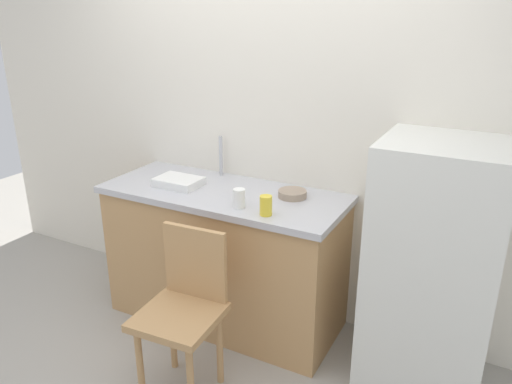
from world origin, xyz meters
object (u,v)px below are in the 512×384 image
(chair, at_px, (185,306))
(dish_tray, at_px, (178,182))
(refrigerator, at_px, (433,268))
(terracotta_bowl, at_px, (292,194))
(cup_yellow, at_px, (266,206))
(cup_white, at_px, (239,198))

(chair, bearing_deg, dish_tray, 123.26)
(chair, relative_size, dish_tray, 3.18)
(refrigerator, height_order, terracotta_bowl, refrigerator)
(chair, bearing_deg, cup_yellow, 56.58)
(dish_tray, xyz_separation_m, terracotta_bowl, (0.71, 0.15, -0.00))
(chair, relative_size, cup_yellow, 8.18)
(refrigerator, bearing_deg, cup_white, -168.59)
(refrigerator, height_order, cup_yellow, refrigerator)
(cup_white, bearing_deg, chair, -98.42)
(refrigerator, bearing_deg, chair, -148.73)
(refrigerator, xyz_separation_m, chair, (-1.10, -0.67, -0.18))
(cup_white, bearing_deg, refrigerator, 11.41)
(refrigerator, height_order, cup_white, refrigerator)
(terracotta_bowl, bearing_deg, cup_yellow, -93.19)
(chair, height_order, cup_yellow, cup_yellow)
(chair, xyz_separation_m, terracotta_bowl, (0.27, 0.74, 0.42))
(cup_yellow, xyz_separation_m, cup_white, (-0.18, 0.03, -0.00))
(refrigerator, distance_m, cup_white, 1.09)
(refrigerator, distance_m, chair, 1.30)
(refrigerator, distance_m, terracotta_bowl, 0.87)
(dish_tray, distance_m, cup_white, 0.53)
(cup_yellow, bearing_deg, chair, -119.82)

